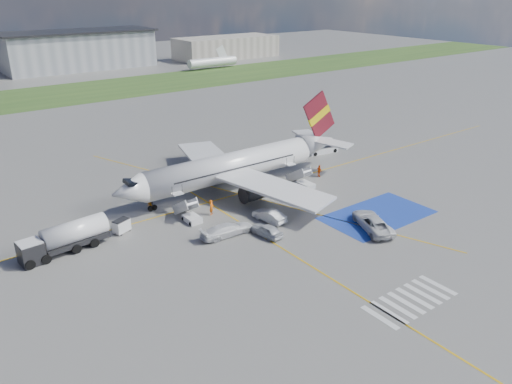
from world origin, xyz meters
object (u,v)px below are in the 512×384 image
Objects in this scene: van_white_a at (373,220)px; van_white_b at (227,228)px; airliner at (239,165)px; car_silver_a at (267,230)px; car_silver_b at (269,215)px; fuel_tanker at (65,240)px; belt_loader at (323,150)px; gpu_cart at (121,227)px.

van_white_a reaches higher than van_white_b.
airliner is 6.41× the size of van_white_a.
car_silver_a is 0.93× the size of car_silver_b.
van_white_a is (30.71, -16.04, -0.27)m from fuel_tanker.
car_silver_a is at bearing -32.48° from fuel_tanker.
car_silver_b is (2.60, 2.85, 0.03)m from car_silver_a.
car_silver_a is 3.86m from car_silver_b.
belt_loader is 32.17m from car_silver_a.
fuel_tanker is at bearing -171.08° from airliner.
car_silver_b is 12.29m from van_white_a.
airliner reaches higher than fuel_tanker.
gpu_cart is 12.34m from van_white_b.
belt_loader is at bearing 11.95° from airliner.
airliner is 8.18× the size of car_silver_b.
airliner is at bearing -11.72° from gpu_cart.
belt_loader is at bearing -156.33° from car_silver_b.
car_silver_b is (-23.79, -15.54, 0.30)m from belt_loader.
gpu_cart is 40.11m from belt_loader.
airliner is 12.04m from car_silver_b.
belt_loader is at bearing -59.99° from van_white_b.
airliner is 8.84× the size of car_silver_a.
airliner is at bearing -121.04° from car_silver_a.
car_silver_b is at bearing -86.88° from van_white_b.
car_silver_a is (19.57, -10.06, -0.63)m from fuel_tanker.
fuel_tanker is 17.59m from van_white_b.
car_silver_b reaches higher than car_silver_a.
belt_loader is at bearing -10.68° from gpu_cart.
gpu_cart is at bearing -160.55° from belt_loader.
van_white_b is at bearing -45.81° from car_silver_a.
gpu_cart is 0.37× the size of belt_loader.
belt_loader is 1.23× the size of van_white_b.
car_silver_b is at bearing -48.52° from gpu_cart.
car_silver_a is (12.98, -10.74, -0.02)m from gpu_cart.
gpu_cart is (-19.02, -3.33, -2.67)m from airliner.
gpu_cart reaches higher than car_silver_a.
gpu_cart is (6.58, 0.68, -0.62)m from fuel_tanker.
airliner is 16.45× the size of gpu_cart.
fuel_tanker is 34.65m from van_white_a.
car_silver_b is (15.59, -7.90, 0.01)m from gpu_cart.
car_silver_a is 0.72× the size of van_white_a.
van_white_a is at bearing -113.57° from belt_loader.
airliner is 20.83m from van_white_a.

